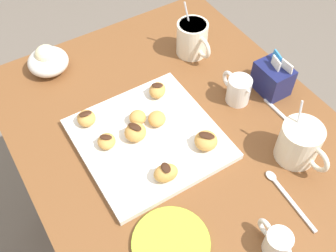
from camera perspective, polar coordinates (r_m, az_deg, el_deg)
name	(u,v)px	position (r m, az deg, el deg)	size (l,w,h in m)	color
ground_plane	(173,247)	(1.64, 0.74, -16.81)	(8.00, 8.00, 0.00)	#665B51
dining_table	(175,163)	(1.11, 1.05, -5.25)	(0.90, 0.74, 0.75)	brown
pastry_plate_square	(148,138)	(0.95, -2.82, -1.72)	(0.32, 0.32, 0.02)	silver
coffee_mug_cream_left	(193,38)	(1.15, 3.52, 12.38)	(0.13, 0.09, 0.15)	silver
coffee_mug_cream_right	(300,143)	(0.94, 18.23, -2.25)	(0.13, 0.09, 0.15)	silver
cream_pitcher_white	(238,89)	(1.03, 9.97, 5.22)	(0.10, 0.06, 0.07)	silver
sugar_caddy	(273,78)	(1.07, 14.63, 6.59)	(0.09, 0.07, 0.11)	#191E51
ice_cream_bowl	(48,60)	(1.15, -16.71, 8.93)	(0.11, 0.11, 0.08)	silver
chocolate_sauce_pitcher	(278,241)	(0.83, 15.38, -15.53)	(0.09, 0.05, 0.06)	silver
saucer_lime_left	(171,243)	(0.83, 0.42, -16.31)	(0.16, 0.16, 0.01)	#9EC633
loose_spoon_near_saucer	(292,125)	(1.03, 17.25, 0.14)	(0.16, 0.02, 0.01)	silver
loose_spoon_by_plate	(284,193)	(0.91, 16.22, -9.10)	(0.16, 0.02, 0.01)	silver
beignet_0	(107,141)	(0.93, -8.71, -2.16)	(0.04, 0.04, 0.03)	#D19347
chocolate_drizzle_0	(106,137)	(0.92, -8.83, -1.57)	(0.03, 0.02, 0.01)	#381E11
beignet_1	(166,173)	(0.87, -0.31, -6.69)	(0.04, 0.05, 0.04)	#D19347
chocolate_drizzle_1	(166,168)	(0.85, -0.31, -5.94)	(0.03, 0.02, 0.01)	#381E11
beignet_2	(138,117)	(0.96, -4.34, 1.21)	(0.04, 0.04, 0.03)	#D19347
beignet_3	(135,132)	(0.93, -4.65, -0.89)	(0.05, 0.05, 0.04)	#D19347
chocolate_drizzle_3	(135,127)	(0.92, -4.73, -0.11)	(0.04, 0.02, 0.01)	#381E11
beignet_4	(206,141)	(0.92, 5.42, -2.09)	(0.05, 0.05, 0.04)	#D19347
chocolate_drizzle_4	(207,135)	(0.90, 5.51, -1.34)	(0.04, 0.02, 0.01)	#381E11
beignet_5	(157,90)	(1.02, -1.51, 5.11)	(0.04, 0.05, 0.03)	#D19347
chocolate_drizzle_5	(157,85)	(1.01, -1.53, 5.81)	(0.03, 0.02, 0.01)	#381E11
beignet_6	(157,119)	(0.96, -1.58, 1.05)	(0.04, 0.05, 0.03)	#D19347
beignet_7	(86,118)	(0.98, -11.52, 1.09)	(0.04, 0.05, 0.03)	#D19347
chocolate_drizzle_7	(85,114)	(0.97, -11.67, 1.72)	(0.03, 0.02, 0.01)	#381E11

